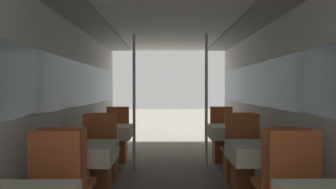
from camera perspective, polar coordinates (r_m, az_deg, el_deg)
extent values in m
cube|color=silver|center=(3.99, -19.48, -2.11)|extent=(0.05, 8.25, 2.21)
cube|color=#7A9EB7|center=(3.98, -19.34, 1.92)|extent=(0.03, 7.59, 0.66)
cube|color=silver|center=(4.04, 20.66, -2.08)|extent=(0.05, 8.25, 2.21)
cube|color=#7A9EB7|center=(4.03, 20.53, 1.90)|extent=(0.03, 7.59, 0.66)
cube|color=white|center=(3.88, 0.73, 15.05)|extent=(2.76, 8.25, 0.04)
cube|color=#999993|center=(4.02, -16.13, 14.03)|extent=(0.50, 7.92, 0.03)
cube|color=#999993|center=(4.06, 17.40, 13.89)|extent=(0.50, 7.92, 0.03)
cube|color=#C66033|center=(2.81, -19.21, -11.34)|extent=(0.42, 0.04, 0.53)
cylinder|color=#B7B7BC|center=(3.80, -14.34, -13.70)|extent=(0.12, 0.12, 0.68)
cube|color=#93704C|center=(3.73, -14.36, -8.52)|extent=(0.63, 0.63, 0.02)
cube|color=white|center=(3.75, -14.36, -9.80)|extent=(0.67, 0.67, 0.20)
cube|color=#C66033|center=(3.25, -16.89, -14.95)|extent=(0.42, 0.42, 0.05)
cube|color=#C66033|center=(3.00, -17.95, -10.55)|extent=(0.42, 0.04, 0.53)
cube|color=brown|center=(4.39, -12.46, -13.75)|extent=(0.35, 0.35, 0.40)
cube|color=#C66033|center=(4.34, -12.47, -10.85)|extent=(0.42, 0.42, 0.05)
cube|color=#C66033|center=(4.47, -11.98, -6.71)|extent=(0.42, 0.04, 0.53)
cylinder|color=#4C4C51|center=(5.54, -9.89, -12.70)|extent=(0.34, 0.34, 0.01)
cylinder|color=#B7B7BC|center=(5.47, -9.90, -9.16)|extent=(0.12, 0.12, 0.68)
cube|color=#93704C|center=(5.42, -9.92, -5.53)|extent=(0.63, 0.63, 0.02)
cube|color=white|center=(5.43, -9.91, -6.42)|extent=(0.67, 0.67, 0.20)
cube|color=brown|center=(4.94, -11.03, -12.07)|extent=(0.35, 0.35, 0.40)
cube|color=#C66033|center=(4.89, -11.04, -9.48)|extent=(0.42, 0.42, 0.05)
cube|color=#C66033|center=(4.67, -11.48, -6.38)|extent=(0.42, 0.04, 0.53)
cube|color=brown|center=(6.06, -8.99, -9.62)|extent=(0.35, 0.35, 0.40)
cube|color=#C66033|center=(6.02, -8.99, -7.50)|extent=(0.42, 0.42, 0.05)
cube|color=#C66033|center=(6.17, -8.74, -4.57)|extent=(0.42, 0.04, 0.53)
cylinder|color=silver|center=(5.34, -5.93, -1.28)|extent=(0.05, 0.05, 2.21)
cube|color=#C66033|center=(2.87, 21.29, -11.12)|extent=(0.42, 0.04, 0.53)
cylinder|color=#B7B7BC|center=(3.84, 15.74, -13.56)|extent=(0.12, 0.12, 0.68)
cube|color=#93704C|center=(3.77, 15.77, -8.42)|extent=(0.63, 0.63, 0.02)
cube|color=white|center=(3.79, 15.76, -9.69)|extent=(0.67, 0.67, 0.20)
cube|color=#C66033|center=(3.29, 18.66, -14.73)|extent=(0.42, 0.42, 0.05)
cube|color=#C66033|center=(3.05, 19.86, -10.37)|extent=(0.42, 0.04, 0.53)
cube|color=brown|center=(4.42, 13.58, -13.64)|extent=(0.35, 0.35, 0.40)
cube|color=#C66033|center=(4.37, 13.60, -10.76)|extent=(0.42, 0.42, 0.05)
cube|color=#C66033|center=(4.50, 13.03, -6.66)|extent=(0.42, 0.04, 0.53)
cylinder|color=#4C4C51|center=(5.57, 10.62, -12.63)|extent=(0.34, 0.34, 0.01)
cylinder|color=#B7B7BC|center=(5.49, 10.63, -9.11)|extent=(0.12, 0.12, 0.68)
cube|color=#93704C|center=(5.44, 10.64, -5.50)|extent=(0.63, 0.63, 0.02)
cube|color=white|center=(5.45, 10.64, -6.38)|extent=(0.67, 0.67, 0.20)
cube|color=brown|center=(4.97, 11.93, -12.00)|extent=(0.35, 0.35, 0.40)
cube|color=#C66033|center=(4.92, 11.94, -9.42)|extent=(0.42, 0.42, 0.05)
cube|color=#C66033|center=(4.70, 12.45, -6.34)|extent=(0.42, 0.04, 0.53)
cube|color=brown|center=(6.08, 9.56, -9.58)|extent=(0.35, 0.35, 0.40)
cube|color=#C66033|center=(6.04, 9.57, -7.47)|extent=(0.42, 0.42, 0.05)
cube|color=#C66033|center=(6.19, 9.28, -4.55)|extent=(0.42, 0.04, 0.53)
cylinder|color=silver|center=(5.35, 6.69, -1.28)|extent=(0.05, 0.05, 2.21)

